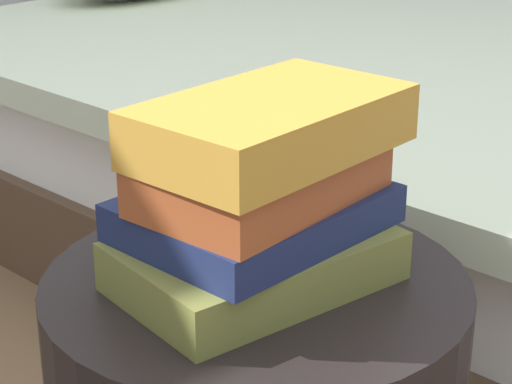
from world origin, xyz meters
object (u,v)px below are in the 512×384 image
object	(u,v)px
bed	(360,132)
book_ochre	(272,126)
book_olive	(255,261)
book_navy	(255,213)
book_rust	(258,179)

from	to	relation	value
bed	book_ochre	xyz separation A→B (m)	(-1.05, -0.73, 0.42)
book_olive	book_navy	size ratio (longest dim) A/B	1.06
book_olive	book_ochre	world-z (taller)	book_ochre
bed	book_rust	bearing A→B (deg)	-148.01
bed	book_rust	world-z (taller)	book_rust
book_olive	book_rust	distance (m)	0.09
bed	book_navy	bearing A→B (deg)	-148.30
book_rust	book_ochre	size ratio (longest dim) A/B	0.89
bed	book_ochre	size ratio (longest dim) A/B	7.21
book_rust	book_ochre	distance (m)	0.06
book_navy	book_rust	bearing A→B (deg)	-127.61
book_navy	book_ochre	distance (m)	0.10
book_olive	book_ochre	bearing A→B (deg)	-8.03
bed	book_olive	bearing A→B (deg)	-148.15
bed	book_navy	size ratio (longest dim) A/B	7.69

